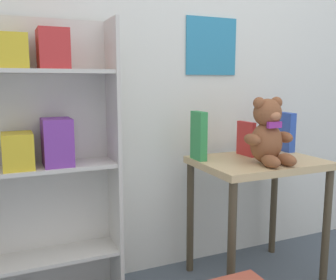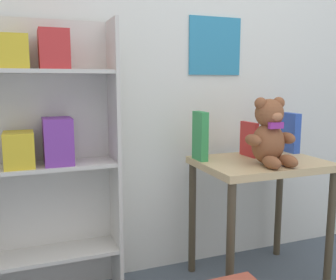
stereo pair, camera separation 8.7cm
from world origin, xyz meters
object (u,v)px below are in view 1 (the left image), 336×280
object	(u,v)px
teddy_bear	(268,134)
book_standing_red	(246,139)
bookshelf_side	(38,149)
book_standing_blue	(285,132)
book_standing_green	(199,136)
display_table	(257,179)

from	to	relation	value
teddy_bear	book_standing_red	size ratio (longest dim) A/B	1.76
bookshelf_side	book_standing_blue	xyz separation A→B (m)	(1.37, -0.08, 0.01)
bookshelf_side	book_standing_blue	bearing A→B (deg)	-3.32
teddy_bear	book_standing_red	xyz separation A→B (m)	(0.02, 0.21, -0.06)
book_standing_green	book_standing_red	world-z (taller)	book_standing_green
bookshelf_side	book_standing_red	bearing A→B (deg)	-5.29
bookshelf_side	display_table	distance (m)	1.12
display_table	book_standing_blue	world-z (taller)	book_standing_blue
display_table	teddy_bear	distance (m)	0.27
teddy_bear	book_standing_green	distance (m)	0.35
teddy_bear	book_standing_red	bearing A→B (deg)	84.81
book_standing_green	book_standing_red	bearing A→B (deg)	-0.68
bookshelf_side	book_standing_red	distance (m)	1.09
bookshelf_side	book_standing_blue	distance (m)	1.38
book_standing_blue	display_table	bearing A→B (deg)	-153.42
teddy_bear	book_standing_green	bearing A→B (deg)	141.59
teddy_bear	book_standing_blue	bearing A→B (deg)	36.51
book_standing_red	teddy_bear	bearing A→B (deg)	-97.47
display_table	bookshelf_side	bearing A→B (deg)	168.74
book_standing_red	display_table	bearing A→B (deg)	-92.28
book_standing_blue	bookshelf_side	bearing A→B (deg)	178.37
book_standing_blue	book_standing_red	bearing A→B (deg)	-174.33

